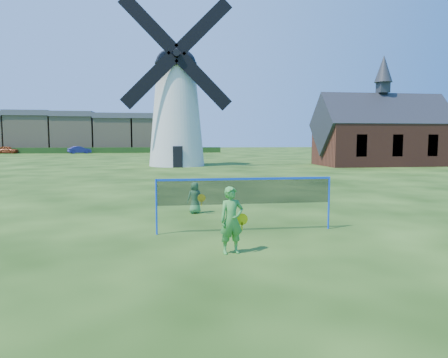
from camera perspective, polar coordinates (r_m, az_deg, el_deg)
name	(u,v)px	position (r m, az deg, el deg)	size (l,w,h in m)	color
ground	(219,235)	(11.55, -0.63, -7.68)	(220.00, 220.00, 0.00)	black
windmill	(176,107)	(40.39, -6.60, 9.79)	(10.17, 5.33, 15.37)	silver
chapel	(381,135)	(43.65, 20.90, 5.73)	(12.63, 6.13, 10.68)	brown
badminton_net	(245,192)	(11.72, 2.96, -1.83)	(5.05, 0.05, 1.55)	blue
player_girl	(232,220)	(9.56, 1.05, -5.72)	(0.73, 0.47, 1.56)	green
player_boy	(195,198)	(14.70, -4.05, -2.58)	(0.67, 0.49, 1.13)	#45904D
terraced_houses	(31,132)	(86.78, -25.06, 5.93)	(52.34, 8.40, 8.13)	#9D8968
hedge	(47,150)	(79.85, -23.21, 3.65)	(62.00, 0.80, 1.00)	#193814
car_left	(7,150)	(81.54, -27.76, 3.59)	(1.54, 3.82, 1.30)	#8F391A
car_right	(79,150)	(76.46, -19.34, 3.82)	(1.34, 3.85, 1.27)	navy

